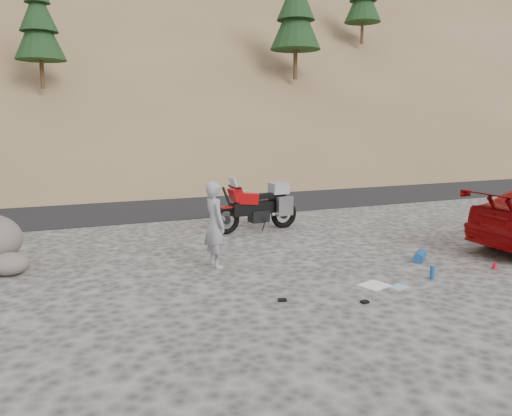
{
  "coord_description": "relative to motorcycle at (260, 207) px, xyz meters",
  "views": [
    {
      "loc": [
        -3.96,
        -8.6,
        2.83
      ],
      "look_at": [
        0.12,
        1.24,
        1.0
      ],
      "focal_mm": 35.0,
      "sensor_mm": 36.0,
      "label": 1
    }
  ],
  "objects": [
    {
      "name": "ground",
      "position": [
        -1.11,
        -3.35,
        -0.63
      ],
      "size": [
        140.0,
        140.0,
        0.0
      ],
      "primitive_type": "plane",
      "color": "#3D3A38",
      "rests_on": "ground"
    },
    {
      "name": "road",
      "position": [
        -1.11,
        5.65,
        -0.63
      ],
      "size": [
        120.0,
        7.0,
        0.05
      ],
      "primitive_type": "cube",
      "color": "black",
      "rests_on": "ground"
    },
    {
      "name": "hillside",
      "position": [
        -1.16,
        37.53,
        10.44
      ],
      "size": [
        120.0,
        73.0,
        46.72
      ],
      "color": "brown",
      "rests_on": "ground"
    },
    {
      "name": "motorcycle",
      "position": [
        0.0,
        0.0,
        0.0
      ],
      "size": [
        2.49,
        0.87,
        1.48
      ],
      "rotation": [
        0.0,
        0.0,
        0.11
      ],
      "color": "black",
      "rests_on": "ground"
    },
    {
      "name": "man",
      "position": [
        -2.14,
        -2.79,
        -0.63
      ],
      "size": [
        0.46,
        0.66,
        1.71
      ],
      "primitive_type": "imported",
      "rotation": [
        0.0,
        0.0,
        1.65
      ],
      "color": "gray",
      "rests_on": "ground"
    },
    {
      "name": "small_rock",
      "position": [
        -5.88,
        -1.83,
        -0.42
      ],
      "size": [
        0.75,
        0.69,
        0.42
      ],
      "rotation": [
        0.0,
        0.0,
        0.08
      ],
      "color": "#504B45",
      "rests_on": "ground"
    },
    {
      "name": "gear_white_cloth",
      "position": [
        0.07,
        -4.99,
        -0.62
      ],
      "size": [
        0.57,
        0.54,
        0.02
      ],
      "primitive_type": "cube",
      "rotation": [
        0.0,
        0.0,
        0.31
      ],
      "color": "white",
      "rests_on": "ground"
    },
    {
      "name": "gear_blue_mat",
      "position": [
        1.91,
        -4.0,
        -0.53
      ],
      "size": [
        0.51,
        0.49,
        0.2
      ],
      "primitive_type": "cylinder",
      "rotation": [
        0.0,
        1.57,
        0.72
      ],
      "color": "navy",
      "rests_on": "ground"
    },
    {
      "name": "gear_bottle",
      "position": [
        1.28,
        -5.07,
        -0.51
      ],
      "size": [
        0.11,
        0.11,
        0.24
      ],
      "primitive_type": "cylinder",
      "rotation": [
        0.0,
        0.0,
        -0.3
      ],
      "color": "navy",
      "rests_on": "ground"
    },
    {
      "name": "gear_funnel",
      "position": [
        2.87,
        -5.03,
        -0.55
      ],
      "size": [
        0.14,
        0.14,
        0.16
      ],
      "primitive_type": "cone",
      "rotation": [
        0.0,
        0.0,
        0.09
      ],
      "color": "#A90B19",
      "rests_on": "ground"
    },
    {
      "name": "gear_glove_a",
      "position": [
        -1.76,
        -5.06,
        -0.61
      ],
      "size": [
        0.15,
        0.12,
        0.04
      ],
      "primitive_type": "cube",
      "rotation": [
        0.0,
        0.0,
        -0.21
      ],
      "color": "black",
      "rests_on": "ground"
    },
    {
      "name": "gear_glove_b",
      "position": [
        -0.58,
        -5.64,
        -0.61
      ],
      "size": [
        0.13,
        0.1,
        0.04
      ],
      "primitive_type": "cube",
      "rotation": [
        0.0,
        0.0,
        0.09
      ],
      "color": "black",
      "rests_on": "ground"
    },
    {
      "name": "gear_blue_cloth",
      "position": [
        0.4,
        -5.22,
        -0.63
      ],
      "size": [
        0.38,
        0.31,
        0.01
      ],
      "primitive_type": "cube",
      "rotation": [
        0.0,
        0.0,
        0.26
      ],
      "color": "#87B5D0",
      "rests_on": "ground"
    }
  ]
}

